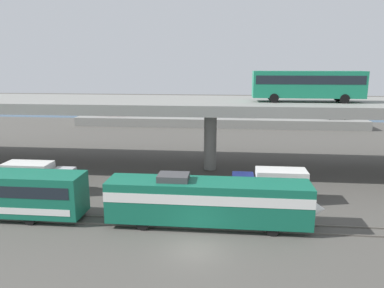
% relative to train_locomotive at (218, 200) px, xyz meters
% --- Properties ---
extents(ground_plane, '(260.00, 260.00, 0.00)m').
position_rel_train_locomotive_xyz_m(ground_plane, '(-1.43, -4.00, -2.19)').
color(ground_plane, '#4C4944').
extents(rail_strip_near, '(110.00, 0.12, 0.12)m').
position_rel_train_locomotive_xyz_m(rail_strip_near, '(-1.43, -0.73, -2.13)').
color(rail_strip_near, '#59544C').
rests_on(rail_strip_near, ground_plane).
extents(rail_strip_far, '(110.00, 0.12, 0.12)m').
position_rel_train_locomotive_xyz_m(rail_strip_far, '(-1.43, 0.73, -2.13)').
color(rail_strip_far, '#59544C').
rests_on(rail_strip_far, ground_plane).
extents(train_locomotive, '(16.89, 3.04, 4.18)m').
position_rel_train_locomotive_xyz_m(train_locomotive, '(0.00, 0.00, 0.00)').
color(train_locomotive, '#14664C').
rests_on(train_locomotive, ground_plane).
extents(highway_overpass, '(96.00, 12.65, 8.41)m').
position_rel_train_locomotive_xyz_m(highway_overpass, '(-1.43, 16.00, 5.50)').
color(highway_overpass, gray).
rests_on(highway_overpass, ground_plane).
extents(transit_bus_on_overpass, '(12.00, 2.68, 3.40)m').
position_rel_train_locomotive_xyz_m(transit_bus_on_overpass, '(9.30, 14.89, 8.28)').
color(transit_bus_on_overpass, '#197A56').
rests_on(transit_bus_on_overpass, highway_overpass).
extents(service_truck_west, '(6.80, 2.46, 3.04)m').
position_rel_train_locomotive_xyz_m(service_truck_west, '(4.78, 5.99, -0.55)').
color(service_truck_west, navy).
rests_on(service_truck_west, ground_plane).
extents(service_truck_east, '(6.80, 2.46, 3.04)m').
position_rel_train_locomotive_xyz_m(service_truck_east, '(-18.08, 5.99, -0.55)').
color(service_truck_east, '#B7B7BC').
rests_on(service_truck_east, ground_plane).
extents(pier_parking_lot, '(58.84, 13.04, 1.76)m').
position_rel_train_locomotive_xyz_m(pier_parking_lot, '(-1.43, 51.00, -1.31)').
color(pier_parking_lot, gray).
rests_on(pier_parking_lot, ground_plane).
extents(parked_car_0, '(4.33, 1.95, 1.50)m').
position_rel_train_locomotive_xyz_m(parked_car_0, '(-24.59, 53.02, 0.34)').
color(parked_car_0, '#515459').
rests_on(parked_car_0, pier_parking_lot).
extents(parked_car_1, '(4.51, 1.88, 1.50)m').
position_rel_train_locomotive_xyz_m(parked_car_1, '(-16.28, 50.04, 0.34)').
color(parked_car_1, '#B7B7BC').
rests_on(parked_car_1, pier_parking_lot).
extents(parked_car_2, '(4.69, 1.88, 1.50)m').
position_rel_train_locomotive_xyz_m(parked_car_2, '(22.06, 47.93, 0.34)').
color(parked_car_2, black).
rests_on(parked_car_2, pier_parking_lot).
extents(parked_car_3, '(4.54, 2.00, 1.50)m').
position_rel_train_locomotive_xyz_m(parked_car_3, '(4.34, 48.26, 0.34)').
color(parked_car_3, silver).
rests_on(parked_car_3, pier_parking_lot).
extents(parked_car_4, '(4.65, 1.83, 1.50)m').
position_rel_train_locomotive_xyz_m(parked_car_4, '(3.33, 51.52, 0.34)').
color(parked_car_4, navy).
rests_on(parked_car_4, pier_parking_lot).
extents(parked_car_5, '(4.53, 1.89, 1.50)m').
position_rel_train_locomotive_xyz_m(parked_car_5, '(-22.95, 48.25, 0.34)').
color(parked_car_5, maroon).
rests_on(parked_car_5, pier_parking_lot).
extents(harbor_water, '(140.00, 36.00, 0.01)m').
position_rel_train_locomotive_xyz_m(harbor_water, '(-1.43, 74.00, -2.19)').
color(harbor_water, navy).
rests_on(harbor_water, ground_plane).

